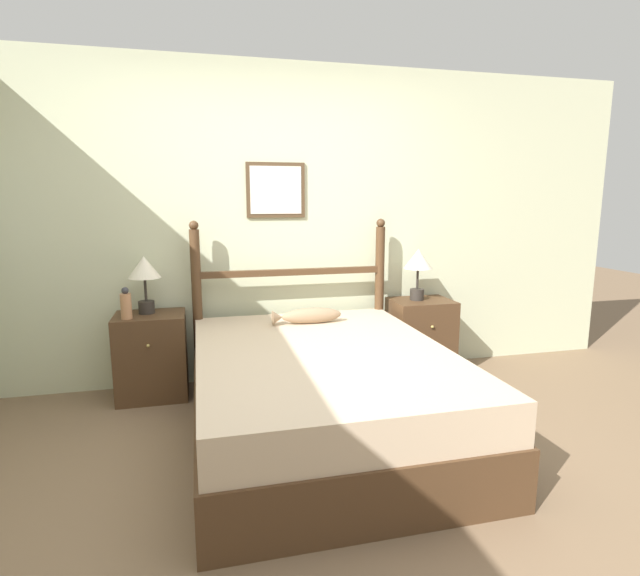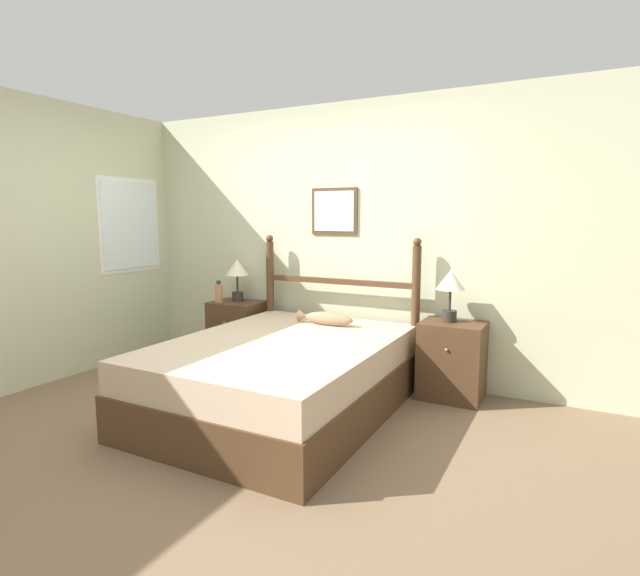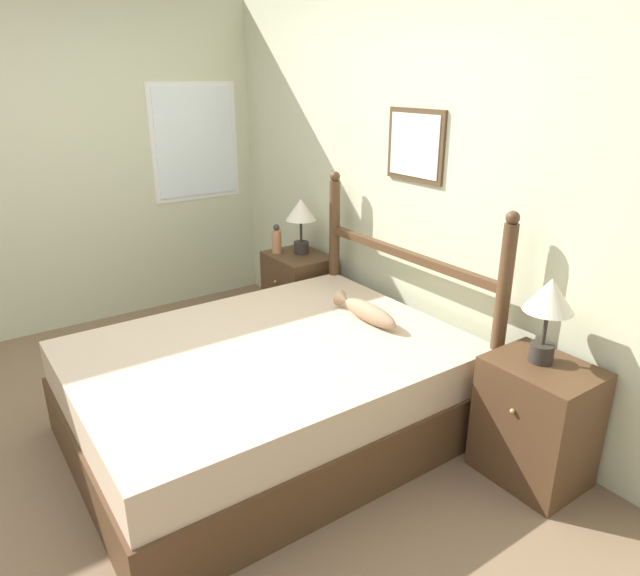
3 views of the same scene
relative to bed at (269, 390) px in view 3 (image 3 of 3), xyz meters
name	(u,v)px [view 3 (image 3 of 3)]	position (x,y,z in m)	size (l,w,h in m)	color
ground_plane	(170,452)	(-0.16, -0.55, -0.28)	(16.00, 16.00, 0.00)	#7A6047
wall_back	(411,189)	(-0.16, 1.18, 1.00)	(6.40, 0.08, 2.55)	beige
wall_left	(53,170)	(-2.29, -0.54, 1.00)	(0.08, 6.40, 2.55)	beige
bed	(269,390)	(0.00, 0.00, 0.00)	(1.58, 2.09, 0.57)	#4C331E
headboard	(404,284)	(0.00, 1.01, 0.43)	(1.58, 0.08, 1.33)	#4C331E
nightstand_left	(299,293)	(-1.10, 0.92, 0.04)	(0.51, 0.43, 0.64)	#4C331E
nightstand_right	(536,422)	(1.10, 0.92, 0.04)	(0.51, 0.43, 0.64)	#4C331E
table_lamp_left	(301,214)	(-1.12, 0.96, 0.67)	(0.24, 0.24, 0.43)	#2D2823
table_lamp_right	(549,303)	(1.06, 0.93, 0.67)	(0.24, 0.24, 0.43)	#2D2823
bottle	(277,240)	(-1.24, 0.81, 0.47)	(0.08, 0.08, 0.23)	tan
fish_pillow	(366,311)	(0.05, 0.66, 0.35)	(0.52, 0.11, 0.12)	#997A5B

